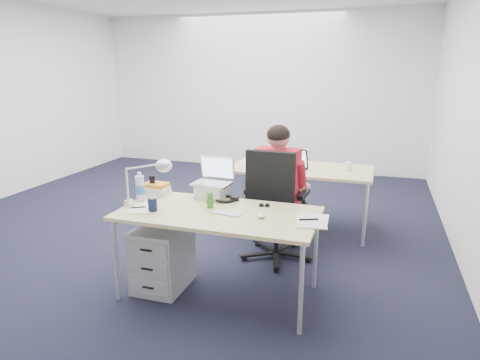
% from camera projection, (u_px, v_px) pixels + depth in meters
% --- Properties ---
extents(floor, '(7.00, 7.00, 0.00)m').
position_uv_depth(floor, '(176.00, 231.00, 4.99)').
color(floor, black).
rests_on(floor, ground).
extents(room, '(6.02, 7.02, 2.80)m').
position_uv_depth(room, '(169.00, 81.00, 4.55)').
color(room, white).
rests_on(room, ground).
extents(desk_near, '(1.60, 0.80, 0.73)m').
position_uv_depth(desk_near, '(218.00, 217.00, 3.45)').
color(desk_near, tan).
rests_on(desk_near, ground).
extents(desk_far, '(1.60, 0.80, 0.73)m').
position_uv_depth(desk_far, '(301.00, 172.00, 4.95)').
color(desk_far, tan).
rests_on(desk_far, ground).
extents(office_chair, '(0.76, 0.76, 1.13)m').
position_uv_depth(office_chair, '(275.00, 228.00, 4.20)').
color(office_chair, black).
rests_on(office_chair, ground).
extents(seated_person, '(0.43, 0.74, 1.33)m').
position_uv_depth(seated_person, '(282.00, 189.00, 4.28)').
color(seated_person, red).
rests_on(seated_person, ground).
extents(drawer_pedestal_near, '(0.40, 0.50, 0.55)m').
position_uv_depth(drawer_pedestal_near, '(163.00, 257.00, 3.68)').
color(drawer_pedestal_near, '#A6A8AB').
rests_on(drawer_pedestal_near, ground).
extents(drawer_pedestal_far, '(0.40, 0.50, 0.55)m').
position_uv_depth(drawer_pedestal_far, '(263.00, 201.00, 5.20)').
color(drawer_pedestal_far, '#A6A8AB').
rests_on(drawer_pedestal_far, ground).
extents(silver_laptop, '(0.34, 0.27, 0.35)m').
position_uv_depth(silver_laptop, '(211.00, 179.00, 3.77)').
color(silver_laptop, silver).
rests_on(silver_laptop, desk_near).
extents(wireless_keyboard, '(0.25, 0.12, 0.01)m').
position_uv_depth(wireless_keyboard, '(227.00, 213.00, 3.39)').
color(wireless_keyboard, white).
rests_on(wireless_keyboard, desk_near).
extents(computer_mouse, '(0.09, 0.11, 0.03)m').
position_uv_depth(computer_mouse, '(261.00, 215.00, 3.30)').
color(computer_mouse, white).
rests_on(computer_mouse, desk_near).
extents(headphones, '(0.29, 0.26, 0.04)m').
position_uv_depth(headphones, '(225.00, 198.00, 3.72)').
color(headphones, black).
rests_on(headphones, desk_near).
extents(can_koozie, '(0.08, 0.08, 0.12)m').
position_uv_depth(can_koozie, '(152.00, 204.00, 3.45)').
color(can_koozie, '#141C3F').
rests_on(can_koozie, desk_near).
extents(water_bottle, '(0.09, 0.09, 0.25)m').
position_uv_depth(water_bottle, '(140.00, 186.00, 3.70)').
color(water_bottle, silver).
rests_on(water_bottle, desk_near).
extents(bear_figurine, '(0.08, 0.07, 0.14)m').
position_uv_depth(bear_figurine, '(210.00, 200.00, 3.53)').
color(bear_figurine, '#25741F').
rests_on(bear_figurine, desk_near).
extents(book_stack, '(0.26, 0.23, 0.10)m').
position_uv_depth(book_stack, '(156.00, 189.00, 3.91)').
color(book_stack, silver).
rests_on(book_stack, desk_near).
extents(cordless_phone, '(0.05, 0.03, 0.17)m').
position_uv_depth(cordless_phone, '(152.00, 185.00, 3.90)').
color(cordless_phone, black).
rests_on(cordless_phone, desk_near).
extents(papers_left, '(0.24, 0.29, 0.01)m').
position_uv_depth(papers_left, '(140.00, 209.00, 3.50)').
color(papers_left, '#E4D984').
rests_on(papers_left, desk_near).
extents(papers_right, '(0.26, 0.34, 0.01)m').
position_uv_depth(papers_right, '(311.00, 221.00, 3.21)').
color(papers_right, '#E4D984').
rests_on(papers_right, desk_near).
extents(sunglasses, '(0.10, 0.06, 0.02)m').
position_uv_depth(sunglasses, '(264.00, 206.00, 3.55)').
color(sunglasses, black).
rests_on(sunglasses, desk_near).
extents(desk_lamp, '(0.42, 0.27, 0.44)m').
position_uv_depth(desk_lamp, '(141.00, 182.00, 3.48)').
color(desk_lamp, silver).
rests_on(desk_lamp, desk_near).
extents(dark_laptop, '(0.44, 0.43, 0.24)m').
position_uv_depth(dark_laptop, '(289.00, 159.00, 4.81)').
color(dark_laptop, black).
rests_on(dark_laptop, desk_far).
extents(far_cup, '(0.09, 0.09, 0.10)m').
position_uv_depth(far_cup, '(349.00, 166.00, 4.80)').
color(far_cup, white).
rests_on(far_cup, desk_far).
extents(far_papers, '(0.35, 0.40, 0.01)m').
position_uv_depth(far_papers, '(259.00, 162.00, 5.22)').
color(far_papers, white).
rests_on(far_papers, desk_far).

